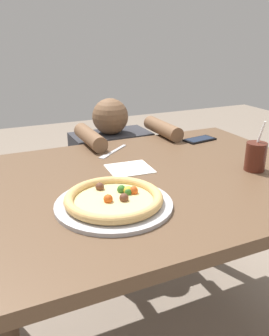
# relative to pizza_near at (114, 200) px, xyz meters

# --- Properties ---
(dining_table) EXTENTS (1.27, 0.95, 0.75)m
(dining_table) POSITION_rel_pizza_near_xyz_m (0.20, 0.16, -0.12)
(dining_table) COLOR brown
(dining_table) RESTS_ON ground
(pizza_near) EXTENTS (0.35, 0.35, 0.04)m
(pizza_near) POSITION_rel_pizza_near_xyz_m (0.00, 0.00, 0.00)
(pizza_near) COLOR #B7B7BC
(pizza_near) RESTS_ON dining_table
(drink_cup_colored) EXTENTS (0.08, 0.08, 0.18)m
(drink_cup_colored) POSITION_rel_pizza_near_xyz_m (0.58, 0.05, 0.03)
(drink_cup_colored) COLOR #4C1E14
(drink_cup_colored) RESTS_ON dining_table
(paper_napkin) EXTENTS (0.17, 0.15, 0.00)m
(paper_napkin) POSITION_rel_pizza_near_xyz_m (0.16, 0.26, -0.02)
(paper_napkin) COLOR white
(paper_napkin) RESTS_ON dining_table
(fork) EXTENTS (0.17, 0.14, 0.00)m
(fork) POSITION_rel_pizza_near_xyz_m (0.18, 0.47, -0.02)
(fork) COLOR silver
(fork) RESTS_ON dining_table
(cell_phone) EXTENTS (0.16, 0.09, 0.01)m
(cell_phone) POSITION_rel_pizza_near_xyz_m (0.62, 0.46, -0.01)
(cell_phone) COLOR black
(cell_phone) RESTS_ON dining_table
(diner_seated) EXTENTS (0.44, 0.54, 0.91)m
(diner_seated) POSITION_rel_pizza_near_xyz_m (0.32, 0.84, -0.37)
(diner_seated) COLOR #333847
(diner_seated) RESTS_ON ground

